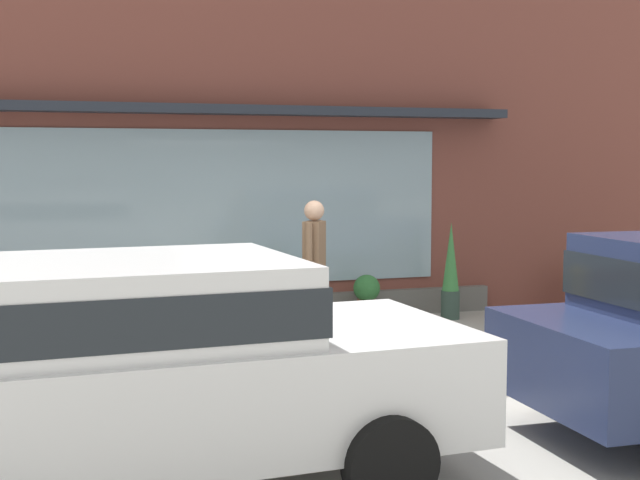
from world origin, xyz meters
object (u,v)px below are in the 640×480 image
(potted_plant_low_front, at_px, (174,311))
(potted_plant_window_center, at_px, (451,273))
(potted_plant_window_right, at_px, (290,289))
(potted_plant_doorstep, at_px, (578,285))
(parked_car_white, at_px, (130,360))
(pedestrian_with_handbag, at_px, (313,264))
(fire_hydrant, at_px, (258,317))
(potted_plant_by_entrance, at_px, (367,295))

(potted_plant_low_front, distance_m, potted_plant_window_center, 3.85)
(potted_plant_window_right, bearing_deg, potted_plant_window_center, -1.67)
(potted_plant_doorstep, height_order, potted_plant_window_right, potted_plant_window_right)
(parked_car_white, height_order, potted_plant_window_center, parked_car_white)
(potted_plant_low_front, bearing_deg, potted_plant_doorstep, -0.03)
(potted_plant_window_right, bearing_deg, potted_plant_doorstep, 0.27)
(pedestrian_with_handbag, distance_m, parked_car_white, 4.53)
(potted_plant_low_front, height_order, potted_plant_doorstep, potted_plant_doorstep)
(parked_car_white, distance_m, potted_plant_low_front, 5.41)
(fire_hydrant, relative_size, potted_plant_window_right, 1.01)
(potted_plant_window_center, bearing_deg, potted_plant_by_entrance, 171.53)
(fire_hydrant, relative_size, potted_plant_window_center, 0.68)
(pedestrian_with_handbag, distance_m, potted_plant_doorstep, 4.85)
(potted_plant_low_front, bearing_deg, parked_car_white, -101.70)
(potted_plant_low_front, height_order, potted_plant_window_center, potted_plant_window_center)
(potted_plant_doorstep, distance_m, potted_plant_window_right, 4.44)
(potted_plant_doorstep, bearing_deg, potted_plant_low_front, 179.97)
(fire_hydrant, distance_m, parked_car_white, 4.08)
(potted_plant_by_entrance, bearing_deg, fire_hydrant, -138.82)
(fire_hydrant, height_order, pedestrian_with_handbag, pedestrian_with_handbag)
(parked_car_white, xyz_separation_m, potted_plant_window_right, (2.62, 5.24, -0.37))
(fire_hydrant, bearing_deg, potted_plant_window_right, 62.55)
(potted_plant_by_entrance, bearing_deg, parked_car_white, -124.99)
(fire_hydrant, distance_m, potted_plant_low_front, 1.78)
(pedestrian_with_handbag, relative_size, parked_car_white, 0.38)
(parked_car_white, distance_m, potted_plant_by_entrance, 6.55)
(fire_hydrant, xyz_separation_m, potted_plant_window_right, (0.83, 1.60, 0.06))
(fire_hydrant, distance_m, potted_plant_window_right, 1.81)
(pedestrian_with_handbag, bearing_deg, potted_plant_doorstep, 144.36)
(fire_hydrant, relative_size, pedestrian_with_handbag, 0.52)
(potted_plant_by_entrance, distance_m, potted_plant_window_center, 1.23)
(fire_hydrant, relative_size, parked_car_white, 0.20)
(potted_plant_doorstep, xyz_separation_m, potted_plant_window_right, (-4.44, -0.02, 0.15))
(potted_plant_by_entrance, bearing_deg, potted_plant_window_center, -8.47)
(fire_hydrant, xyz_separation_m, potted_plant_doorstep, (5.27, 1.62, -0.09))
(pedestrian_with_handbag, bearing_deg, potted_plant_window_right, -148.86)
(potted_plant_window_center, relative_size, potted_plant_window_right, 1.50)
(potted_plant_window_center, xyz_separation_m, potted_plant_window_right, (-2.31, 0.07, -0.13))
(parked_car_white, height_order, potted_plant_by_entrance, parked_car_white)
(fire_hydrant, distance_m, potted_plant_by_entrance, 2.60)
(potted_plant_window_center, bearing_deg, potted_plant_window_right, 178.33)
(pedestrian_with_handbag, xyz_separation_m, potted_plant_doorstep, (4.58, 1.47, -0.65))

